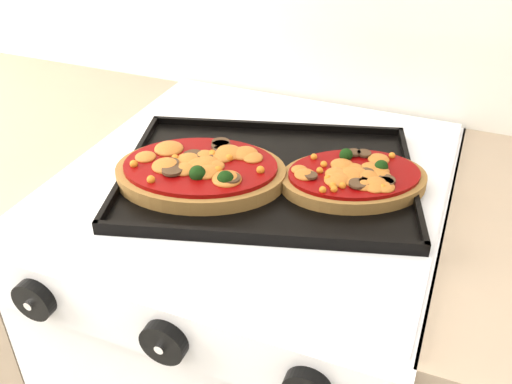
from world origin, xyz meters
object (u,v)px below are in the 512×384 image
at_px(stove, 257,359).
at_px(baking_tray, 268,175).
at_px(pizza_left, 201,170).
at_px(pizza_right, 354,177).

bearing_deg(stove, baking_tray, -42.02).
bearing_deg(pizza_left, baking_tray, 29.63).
bearing_deg(baking_tray, pizza_right, -7.06).
height_order(stove, baking_tray, baking_tray).
distance_m(pizza_left, pizza_right, 0.23).
bearing_deg(pizza_right, baking_tray, -171.23).
bearing_deg(pizza_left, pizza_right, 17.96).
relative_size(baking_tray, pizza_right, 2.02).
distance_m(baking_tray, pizza_right, 0.13).
height_order(pizza_left, pizza_right, pizza_left).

